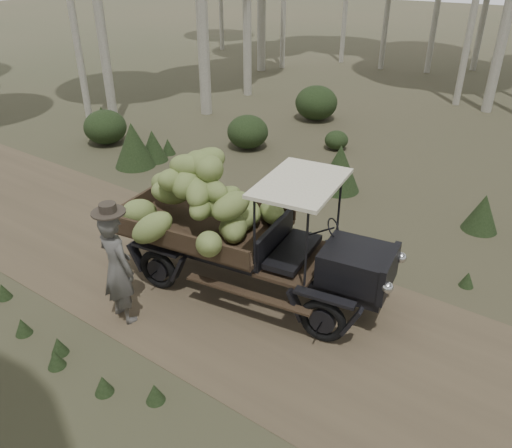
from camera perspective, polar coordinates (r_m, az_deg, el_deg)
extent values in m
plane|color=#473D2B|center=(8.91, -1.40, -8.75)|extent=(120.00, 120.00, 0.00)
cube|color=brown|center=(8.91, -1.40, -8.73)|extent=(70.00, 4.00, 0.01)
cube|color=black|center=(8.17, 11.18, -4.56)|extent=(1.14, 1.10, 0.56)
cube|color=black|center=(8.08, 14.96, -5.47)|extent=(0.25, 1.01, 0.63)
cube|color=black|center=(8.51, 2.13, -1.71)|extent=(0.29, 1.41, 0.56)
cube|color=#38281C|center=(9.15, -5.94, -0.22)|extent=(3.07, 2.23, 0.08)
cube|color=#38281C|center=(9.76, -3.17, 3.03)|extent=(2.81, 0.49, 0.32)
cube|color=#38281C|center=(8.42, -9.28, -1.82)|extent=(2.81, 0.49, 0.32)
cube|color=#38281C|center=(9.83, -13.01, 2.51)|extent=(0.33, 1.81, 0.32)
cube|color=beige|center=(7.84, 5.17, 4.71)|extent=(1.41, 1.87, 0.06)
cube|color=black|center=(9.18, 1.08, -2.72)|extent=(4.61, 0.80, 0.18)
cube|color=black|center=(8.61, -1.15, -5.12)|extent=(4.61, 0.80, 0.18)
torus|color=black|center=(9.21, 11.08, -5.02)|extent=(0.78, 0.25, 0.77)
torus|color=black|center=(7.95, 7.62, -10.89)|extent=(0.78, 0.25, 0.77)
torus|color=black|center=(10.29, -5.78, -0.70)|extent=(0.78, 0.25, 0.77)
torus|color=black|center=(9.18, -11.11, -5.14)|extent=(0.78, 0.25, 0.77)
sphere|color=beige|center=(8.42, 16.25, -3.72)|extent=(0.18, 0.18, 0.18)
sphere|color=beige|center=(7.67, 14.80, -7.03)|extent=(0.18, 0.18, 0.18)
ellipsoid|color=olive|center=(9.32, -13.24, 1.21)|extent=(0.84, 0.85, 0.55)
ellipsoid|color=olive|center=(8.54, -6.25, 1.90)|extent=(0.65, 0.82, 0.41)
ellipsoid|color=olive|center=(8.51, -4.92, 3.84)|extent=(0.68, 0.46, 0.42)
ellipsoid|color=olive|center=(8.70, -6.49, 6.83)|extent=(0.83, 0.68, 0.54)
ellipsoid|color=olive|center=(9.03, 1.85, 1.35)|extent=(0.97, 0.91, 0.58)
ellipsoid|color=olive|center=(9.48, -10.20, 4.51)|extent=(0.93, 0.59, 0.56)
ellipsoid|color=olive|center=(9.30, -7.87, 6.37)|extent=(0.91, 0.82, 0.65)
ellipsoid|color=olive|center=(8.76, -5.97, 6.87)|extent=(0.92, 1.04, 0.75)
ellipsoid|color=olive|center=(8.76, -2.15, 0.13)|extent=(0.82, 0.93, 0.69)
ellipsoid|color=olive|center=(8.64, -4.07, 2.60)|extent=(0.80, 0.99, 0.68)
ellipsoid|color=olive|center=(8.54, -6.51, 3.84)|extent=(0.83, 0.98, 0.62)
ellipsoid|color=olive|center=(8.55, -5.33, 6.27)|extent=(0.78, 0.87, 0.63)
ellipsoid|color=olive|center=(8.64, -2.56, -0.19)|extent=(0.90, 0.99, 0.57)
ellipsoid|color=olive|center=(9.05, -9.73, 3.59)|extent=(0.64, 0.96, 0.71)
ellipsoid|color=olive|center=(8.72, -9.38, 4.93)|extent=(0.45, 0.77, 0.61)
ellipsoid|color=olive|center=(8.67, -7.83, 6.62)|extent=(0.76, 0.62, 0.42)
ellipsoid|color=olive|center=(8.99, -0.69, 1.42)|extent=(0.74, 0.72, 0.43)
ellipsoid|color=olive|center=(8.37, -2.90, 2.06)|extent=(0.79, 0.92, 0.66)
ellipsoid|color=olive|center=(8.67, -7.84, 4.54)|extent=(0.57, 0.73, 0.60)
ellipsoid|color=olive|center=(8.90, -6.80, 6.70)|extent=(0.55, 0.74, 0.45)
ellipsoid|color=olive|center=(8.53, -11.78, -0.41)|extent=(0.91, 0.95, 0.76)
ellipsoid|color=olive|center=(7.96, -5.39, -2.30)|extent=(0.88, 0.89, 0.71)
imported|color=#504D49|center=(8.28, -15.56, -4.89)|extent=(0.77, 0.55, 1.96)
cylinder|color=#322B23|center=(7.78, -16.52, 1.29)|extent=(0.58, 0.58, 0.03)
cylinder|color=#322B23|center=(7.76, -16.59, 1.72)|extent=(0.29, 0.29, 0.16)
ellipsoid|color=#233319|center=(18.55, 6.90, 13.59)|extent=(1.51, 1.51, 1.21)
cone|color=#233319|center=(14.60, -13.86, 8.80)|extent=(1.14, 1.14, 1.27)
cone|color=#233319|center=(12.84, 9.54, 6.34)|extent=(1.09, 1.09, 1.21)
ellipsoid|color=#233319|center=(15.77, 9.18, 9.45)|extent=(0.72, 0.72, 0.58)
ellipsoid|color=#233319|center=(16.68, -16.85, 10.56)|extent=(1.33, 1.33, 1.06)
cone|color=#233319|center=(17.33, -17.09, 11.08)|extent=(0.92, 0.92, 1.02)
cone|color=#233319|center=(11.91, 24.47, 1.20)|extent=(0.77, 0.77, 0.85)
cone|color=#233319|center=(15.43, -10.03, 8.72)|extent=(0.43, 0.43, 0.48)
ellipsoid|color=#233319|center=(15.62, -0.96, 10.49)|extent=(1.27, 1.27, 1.01)
cone|color=#233319|center=(14.94, -11.70, 8.77)|extent=(0.82, 0.82, 0.91)
cone|color=#233319|center=(9.94, -26.95, -6.84)|extent=(0.27, 0.27, 0.30)
cone|color=#233319|center=(7.56, -17.07, -17.13)|extent=(0.27, 0.27, 0.30)
cone|color=#233319|center=(7.29, -11.49, -18.36)|extent=(0.27, 0.27, 0.30)
cone|color=#233319|center=(10.52, 6.27, -1.51)|extent=(0.27, 0.27, 0.30)
cone|color=#233319|center=(8.16, -21.95, -14.08)|extent=(0.27, 0.27, 0.30)
cone|color=#233319|center=(8.37, -21.63, -12.79)|extent=(0.27, 0.27, 0.30)
cone|color=#233319|center=(12.04, -6.68, 2.61)|extent=(0.27, 0.27, 0.30)
cone|color=#233319|center=(10.92, 3.20, -0.13)|extent=(0.27, 0.27, 0.30)
cone|color=#233319|center=(11.26, 2.24, 0.83)|extent=(0.27, 0.27, 0.30)
cone|color=#233319|center=(8.96, -25.14, -10.54)|extent=(0.27, 0.27, 0.30)
cone|color=#233319|center=(10.48, 8.80, -1.80)|extent=(0.27, 0.27, 0.30)
cone|color=#233319|center=(9.96, 23.01, -5.82)|extent=(0.27, 0.27, 0.30)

